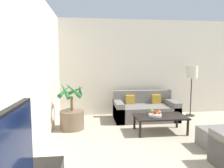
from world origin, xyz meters
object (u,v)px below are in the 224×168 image
at_px(potted_palm, 72,115).
at_px(ottoman, 218,138).
at_px(fruit_bowl, 155,115).
at_px(apple_green, 152,111).
at_px(television, 8,162).
at_px(orange_fruit, 159,112).
at_px(sofa_loveseat, 145,110).
at_px(coffee_table, 160,118).
at_px(apple_red, 155,112).
at_px(floor_lamp, 192,75).

bearing_deg(potted_palm, ottoman, -26.34).
bearing_deg(potted_palm, fruit_bowl, -14.38).
bearing_deg(fruit_bowl, apple_green, 118.12).
height_order(television, apple_green, television).
bearing_deg(ottoman, orange_fruit, 132.39).
distance_m(fruit_bowl, orange_fruit, 0.11).
height_order(sofa_loveseat, coffee_table, sofa_loveseat).
xyz_separation_m(coffee_table, fruit_bowl, (-0.12, -0.02, 0.07)).
height_order(fruit_bowl, apple_red, apple_red).
xyz_separation_m(fruit_bowl, apple_red, (-0.01, -0.01, 0.06)).
distance_m(sofa_loveseat, fruit_bowl, 1.04).
relative_size(television, floor_lamp, 0.65).
bearing_deg(sofa_loveseat, potted_palm, -162.80).
xyz_separation_m(floor_lamp, fruit_bowl, (-1.44, -1.21, -0.78)).
xyz_separation_m(television, floor_lamp, (3.33, 3.95, 0.28)).
xyz_separation_m(potted_palm, orange_fruit, (1.87, -0.46, 0.14)).
bearing_deg(floor_lamp, apple_red, -139.63).
bearing_deg(apple_green, ottoman, -45.77).
bearing_deg(sofa_loveseat, apple_green, -96.64).
distance_m(sofa_loveseat, orange_fruit, 1.05).
bearing_deg(apple_green, fruit_bowl, -61.88).
distance_m(floor_lamp, apple_red, 2.02).
relative_size(fruit_bowl, apple_green, 3.37).
bearing_deg(floor_lamp, ottoman, -105.43).
distance_m(potted_palm, floor_lamp, 3.41).
xyz_separation_m(television, fruit_bowl, (1.90, 2.74, -0.49)).
xyz_separation_m(apple_red, orange_fruit, (0.10, 0.01, -0.00)).
bearing_deg(orange_fruit, ottoman, -47.61).
height_order(television, orange_fruit, television).
bearing_deg(floor_lamp, orange_fruit, -137.87).
xyz_separation_m(coffee_table, orange_fruit, (-0.03, -0.03, 0.13)).
height_order(coffee_table, orange_fruit, orange_fruit).
bearing_deg(television, orange_fruit, 53.96).
relative_size(potted_palm, fruit_bowl, 3.99).
relative_size(sofa_loveseat, ottoman, 2.67).
height_order(apple_red, ottoman, apple_red).
bearing_deg(potted_palm, apple_green, -12.24).
relative_size(fruit_bowl, apple_red, 3.53).
bearing_deg(orange_fruit, apple_red, -174.28).
distance_m(potted_palm, coffee_table, 1.95).
distance_m(apple_red, ottoman, 1.24).
distance_m(coffee_table, fruit_bowl, 0.14).
height_order(fruit_bowl, apple_green, apple_green).
bearing_deg(television, apple_red, 55.22).
relative_size(television, orange_fruit, 12.07).
bearing_deg(floor_lamp, apple_green, -142.56).
relative_size(potted_palm, floor_lamp, 0.78).
height_order(apple_green, ottoman, apple_green).
height_order(sofa_loveseat, fruit_bowl, sofa_loveseat).
xyz_separation_m(apple_green, orange_fruit, (0.13, -0.08, -0.00)).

